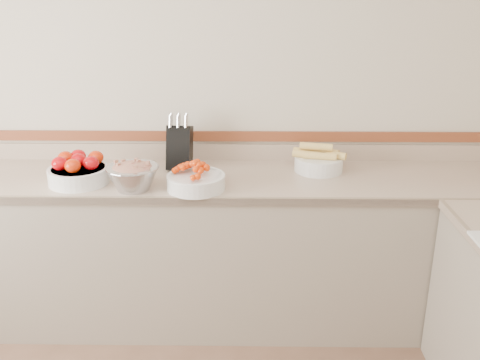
{
  "coord_description": "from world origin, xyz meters",
  "views": [
    {
      "loc": [
        0.39,
        -1.14,
        1.91
      ],
      "look_at": [
        0.35,
        1.35,
        1.0
      ],
      "focal_mm": 40.0,
      "sensor_mm": 36.0,
      "label": 1
    }
  ],
  "objects_px": {
    "tomato_bowl": "(78,171)",
    "knife_block": "(180,146)",
    "corn_bowl": "(319,161)",
    "cherry_tomato_bowl": "(196,179)",
    "rhubarb_bowl": "(133,175)"
  },
  "relations": [
    {
      "from": "cherry_tomato_bowl",
      "to": "corn_bowl",
      "type": "height_order",
      "value": "corn_bowl"
    },
    {
      "from": "knife_block",
      "to": "cherry_tomato_bowl",
      "type": "bearing_deg",
      "value": -69.76
    },
    {
      "from": "tomato_bowl",
      "to": "corn_bowl",
      "type": "xyz_separation_m",
      "value": [
        1.32,
        0.22,
        -0.01
      ]
    },
    {
      "from": "tomato_bowl",
      "to": "corn_bowl",
      "type": "relative_size",
      "value": 1.06
    },
    {
      "from": "knife_block",
      "to": "corn_bowl",
      "type": "height_order",
      "value": "knife_block"
    },
    {
      "from": "knife_block",
      "to": "tomato_bowl",
      "type": "height_order",
      "value": "knife_block"
    },
    {
      "from": "knife_block",
      "to": "corn_bowl",
      "type": "xyz_separation_m",
      "value": [
        0.8,
        -0.03,
        -0.08
      ]
    },
    {
      "from": "rhubarb_bowl",
      "to": "tomato_bowl",
      "type": "bearing_deg",
      "value": 162.36
    },
    {
      "from": "cherry_tomato_bowl",
      "to": "rhubarb_bowl",
      "type": "bearing_deg",
      "value": -177.88
    },
    {
      "from": "knife_block",
      "to": "corn_bowl",
      "type": "bearing_deg",
      "value": -1.79
    },
    {
      "from": "cherry_tomato_bowl",
      "to": "rhubarb_bowl",
      "type": "height_order",
      "value": "cherry_tomato_bowl"
    },
    {
      "from": "tomato_bowl",
      "to": "knife_block",
      "type": "bearing_deg",
      "value": 25.07
    },
    {
      "from": "tomato_bowl",
      "to": "cherry_tomato_bowl",
      "type": "height_order",
      "value": "cherry_tomato_bowl"
    },
    {
      "from": "knife_block",
      "to": "tomato_bowl",
      "type": "relative_size",
      "value": 1.02
    },
    {
      "from": "cherry_tomato_bowl",
      "to": "tomato_bowl",
      "type": "bearing_deg",
      "value": 172.2
    }
  ]
}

